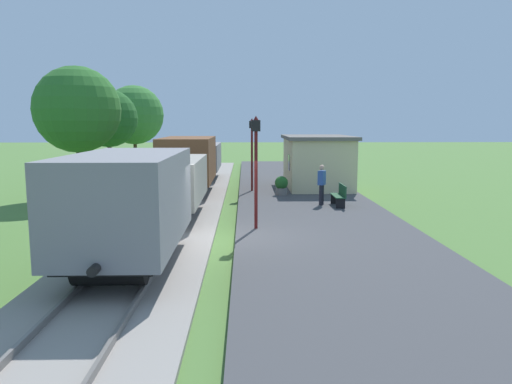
% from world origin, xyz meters
% --- Properties ---
extents(ground_plane, '(160.00, 160.00, 0.00)m').
position_xyz_m(ground_plane, '(0.00, 0.00, 0.00)').
color(ground_plane, '#517A38').
extents(platform_slab, '(6.00, 60.00, 0.25)m').
position_xyz_m(platform_slab, '(3.20, 0.00, 0.12)').
color(platform_slab, '#424244').
rests_on(platform_slab, ground).
extents(track_ballast, '(3.80, 60.00, 0.12)m').
position_xyz_m(track_ballast, '(-2.40, 0.00, 0.06)').
color(track_ballast, gray).
rests_on(track_ballast, ground).
extents(rail_near, '(0.07, 60.00, 0.14)m').
position_xyz_m(rail_near, '(-1.68, 0.00, 0.19)').
color(rail_near, slate).
rests_on(rail_near, track_ballast).
extents(rail_far, '(0.07, 60.00, 0.14)m').
position_xyz_m(rail_far, '(-3.12, 0.00, 0.19)').
color(rail_far, slate).
rests_on(rail_far, track_ballast).
extents(freight_train, '(2.50, 26.00, 2.72)m').
position_xyz_m(freight_train, '(-2.40, 6.70, 1.55)').
color(freight_train, gray).
rests_on(freight_train, rail_near).
extents(station_hut, '(3.50, 5.80, 2.78)m').
position_xyz_m(station_hut, '(4.40, 11.79, 1.65)').
color(station_hut, beige).
rests_on(station_hut, platform_slab).
extents(bench_near_hut, '(0.42, 1.50, 0.91)m').
position_xyz_m(bench_near_hut, '(4.47, 5.54, 0.72)').
color(bench_near_hut, '#1E4C2D').
rests_on(bench_near_hut, platform_slab).
extents(bench_down_platform, '(0.42, 1.50, 0.91)m').
position_xyz_m(bench_down_platform, '(4.47, 16.41, 0.72)').
color(bench_down_platform, '#1E4C2D').
rests_on(bench_down_platform, platform_slab).
extents(person_waiting, '(0.39, 0.45, 1.71)m').
position_xyz_m(person_waiting, '(3.76, 5.88, 1.18)').
color(person_waiting, black).
rests_on(person_waiting, platform_slab).
extents(potted_planter, '(0.64, 0.64, 0.92)m').
position_xyz_m(potted_planter, '(2.27, 8.82, 0.72)').
color(potted_planter, slate).
rests_on(potted_planter, platform_slab).
extents(lamp_post_near, '(0.28, 0.28, 3.70)m').
position_xyz_m(lamp_post_near, '(0.86, 1.15, 2.80)').
color(lamp_post_near, '#591414').
rests_on(lamp_post_near, platform_slab).
extents(lamp_post_far, '(0.28, 0.28, 3.70)m').
position_xyz_m(lamp_post_far, '(0.86, 10.40, 2.80)').
color(lamp_post_far, '#591414').
rests_on(lamp_post_far, platform_slab).
extents(tree_trackside_far, '(4.17, 4.17, 6.44)m').
position_xyz_m(tree_trackside_far, '(-7.62, 9.56, 4.34)').
color(tree_trackside_far, '#4C3823').
rests_on(tree_trackside_far, ground).
extents(tree_field_left, '(3.83, 3.83, 5.93)m').
position_xyz_m(tree_field_left, '(-8.54, 18.50, 4.01)').
color(tree_field_left, '#4C3823').
rests_on(tree_field_left, ground).
extents(tree_field_distant, '(4.76, 4.76, 6.72)m').
position_xyz_m(tree_field_distant, '(-8.49, 26.09, 4.34)').
color(tree_field_distant, '#4C3823').
rests_on(tree_field_distant, ground).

